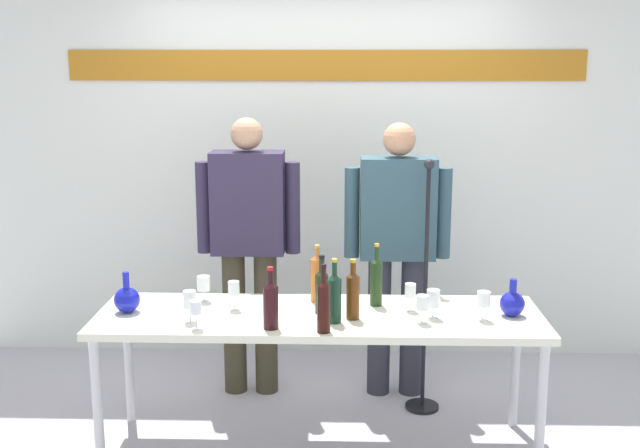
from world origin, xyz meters
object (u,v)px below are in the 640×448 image
at_px(wine_bottle_4, 353,293).
at_px(wine_glass_right_1, 433,299).
at_px(wine_glass_left_1, 196,308).
at_px(wine_bottle_3, 324,304).
at_px(presenter_left, 249,238).
at_px(wine_bottle_5, 271,303).
at_px(display_table, 319,324).
at_px(wine_bottle_0, 322,289).
at_px(microphone_stand, 424,329).
at_px(wine_bottle_1, 317,277).
at_px(wine_glass_left_3, 234,289).
at_px(wine_bottle_2, 376,280).
at_px(wine_bottle_6, 334,296).
at_px(wine_glass_left_0, 204,284).
at_px(wine_glass_right_2, 484,300).
at_px(wine_glass_right_0, 410,291).
at_px(wine_glass_right_3, 422,303).
at_px(decanter_blue_left, 127,299).
at_px(presenter_right, 397,241).
at_px(wine_glass_left_2, 190,300).
at_px(decanter_blue_right, 512,303).

bearing_deg(wine_bottle_4, wine_glass_right_1, 3.03).
bearing_deg(wine_glass_left_1, wine_bottle_3, -2.13).
height_order(presenter_left, wine_bottle_5, presenter_left).
height_order(display_table, wine_bottle_4, wine_bottle_4).
bearing_deg(wine_bottle_0, microphone_stand, 39.70).
bearing_deg(wine_bottle_1, wine_glass_left_3, -159.91).
bearing_deg(wine_bottle_2, presenter_left, 142.38).
distance_m(wine_bottle_6, wine_glass_left_1, 0.68).
relative_size(wine_bottle_3, wine_glass_left_0, 2.39).
bearing_deg(wine_glass_right_2, wine_bottle_2, 156.69).
relative_size(wine_glass_right_0, wine_glass_right_3, 1.02).
bearing_deg(presenter_left, microphone_stand, -12.09).
xyz_separation_m(wine_bottle_0, wine_glass_left_1, (-0.60, -0.27, -0.02)).
relative_size(wine_bottle_4, wine_glass_left_1, 2.16).
xyz_separation_m(wine_glass_right_0, microphone_stand, (0.13, 0.44, -0.36)).
xyz_separation_m(decanter_blue_left, wine_glass_right_0, (1.47, 0.07, 0.03)).
bearing_deg(wine_glass_right_3, display_table, 165.64).
height_order(decanter_blue_left, wine_bottle_5, wine_bottle_5).
height_order(wine_bottle_6, wine_glass_left_1, wine_bottle_6).
relative_size(presenter_left, presenter_right, 1.02).
height_order(wine_bottle_4, wine_glass_right_3, wine_bottle_4).
bearing_deg(wine_glass_right_2, wine_glass_right_1, 174.26).
bearing_deg(wine_bottle_4, wine_glass_left_2, -174.75).
xyz_separation_m(display_table, wine_glass_left_1, (-0.59, -0.25, 0.17)).
distance_m(wine_bottle_5, wine_glass_right_3, 0.75).
distance_m(presenter_left, wine_bottle_6, 1.01).
distance_m(wine_bottle_2, wine_bottle_3, 0.50).
relative_size(wine_bottle_5, wine_bottle_6, 0.95).
bearing_deg(wine_bottle_4, wine_bottle_1, 123.45).
bearing_deg(wine_glass_right_1, wine_glass_right_3, -128.76).
bearing_deg(wine_glass_right_3, decanter_blue_left, 175.25).
relative_size(wine_bottle_3, wine_glass_right_3, 2.34).
bearing_deg(wine_bottle_4, presenter_right, 71.02).
distance_m(wine_bottle_3, wine_bottle_6, 0.15).
height_order(wine_bottle_1, wine_bottle_4, wine_bottle_1).
bearing_deg(wine_glass_left_3, wine_bottle_6, -19.36).
relative_size(wine_bottle_2, wine_bottle_3, 1.00).
bearing_deg(wine_bottle_3, wine_glass_left_0, 144.93).
distance_m(wine_bottle_3, wine_glass_left_2, 0.68).
bearing_deg(wine_glass_left_3, wine_glass_right_2, -5.88).
bearing_deg(decanter_blue_left, wine_glass_right_3, -4.75).
distance_m(decanter_blue_left, wine_bottle_6, 1.09).
height_order(decanter_blue_right, wine_bottle_3, wine_bottle_3).
bearing_deg(wine_bottle_1, presenter_right, 47.94).
height_order(decanter_blue_right, wine_glass_left_0, decanter_blue_right).
bearing_deg(wine_glass_left_2, wine_bottle_6, 1.37).
distance_m(wine_glass_left_1, wine_glass_left_3, 0.34).
bearing_deg(presenter_right, wine_bottle_4, -108.98).
bearing_deg(wine_bottle_5, presenter_left, 102.89).
height_order(display_table, presenter_right, presenter_right).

